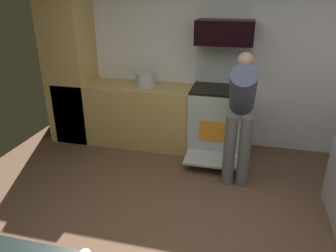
# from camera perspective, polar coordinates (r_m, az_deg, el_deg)

# --- Properties ---
(ground_plane) EXTENTS (5.20, 4.80, 0.02)m
(ground_plane) POSITION_cam_1_polar(r_m,az_deg,el_deg) (3.19, -1.36, -19.93)
(ground_plane) COLOR brown
(wall_back) EXTENTS (5.20, 0.12, 2.60)m
(wall_back) POSITION_cam_1_polar(r_m,az_deg,el_deg) (4.71, 6.04, 12.35)
(wall_back) COLOR silver
(wall_back) RESTS_ON ground
(lower_cabinet_run) EXTENTS (2.40, 0.60, 0.90)m
(lower_cabinet_run) POSITION_cam_1_polar(r_m,az_deg,el_deg) (4.81, -5.67, 2.06)
(lower_cabinet_run) COLOR tan
(lower_cabinet_run) RESTS_ON ground
(cabinet_column) EXTENTS (0.60, 0.60, 2.10)m
(cabinet_column) POSITION_cam_1_polar(r_m,az_deg,el_deg) (5.05, -16.87, 9.32)
(cabinet_column) COLOR tan
(cabinet_column) RESTS_ON ground
(oven_range) EXTENTS (0.76, 1.05, 1.51)m
(oven_range) POSITION_cam_1_polar(r_m,az_deg,el_deg) (4.54, 8.96, 1.34)
(oven_range) COLOR #B4BFBC
(oven_range) RESTS_ON ground
(microwave) EXTENTS (0.74, 0.38, 0.31)m
(microwave) POSITION_cam_1_polar(r_m,az_deg,el_deg) (4.35, 10.05, 16.09)
(microwave) COLOR black
(microwave) RESTS_ON oven_range
(person_cook) EXTENTS (0.31, 0.68, 1.50)m
(person_cook) POSITION_cam_1_polar(r_m,az_deg,el_deg) (3.78, 12.85, 2.87)
(person_cook) COLOR #5E5E5E
(person_cook) RESTS_ON ground
(stock_pot) EXTENTS (0.27, 0.27, 0.20)m
(stock_pot) POSITION_cam_1_polar(r_m,az_deg,el_deg) (4.60, -4.00, 8.28)
(stock_pot) COLOR #B8B8BA
(stock_pot) RESTS_ON lower_cabinet_run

